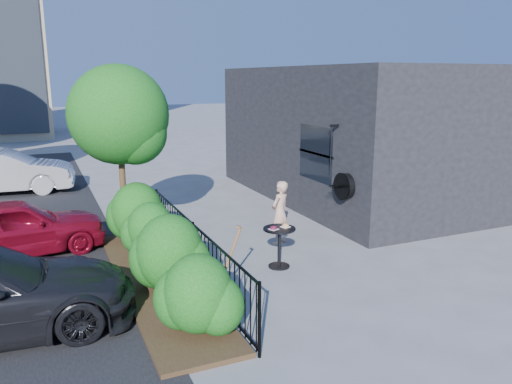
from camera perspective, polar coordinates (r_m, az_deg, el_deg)
name	(u,v)px	position (r m, az deg, el deg)	size (l,w,h in m)	color
ground	(266,266)	(10.14, 1.18, -8.45)	(120.00, 120.00, 0.00)	gray
shop_building	(364,132)	(16.22, 12.26, 6.67)	(6.22, 9.00, 4.00)	black
fence	(194,250)	(9.44, -7.13, -6.57)	(0.05, 6.05, 1.10)	black
planting_bed	(158,282)	(9.47, -11.16, -10.03)	(1.30, 6.00, 0.08)	#382616
shrubs	(160,245)	(9.35, -10.87, -6.00)	(1.10, 5.60, 1.24)	#125015
patio_tree	(122,121)	(11.48, -15.04, 7.85)	(2.20, 2.20, 3.94)	#3F2B19
cafe_table	(279,240)	(9.91, 2.67, -5.52)	(0.64, 0.64, 0.86)	black
woman	(280,213)	(11.24, 2.76, -2.38)	(0.53, 0.35, 1.46)	tan
shovel	(227,267)	(8.52, -3.33, -8.58)	(0.48, 0.17, 1.32)	brown
car_red	(13,228)	(11.65, -26.01, -3.69)	(1.48, 3.68, 1.25)	maroon
car_silver	(2,172)	(18.11, -27.03, 2.08)	(1.52, 4.37, 1.44)	silver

